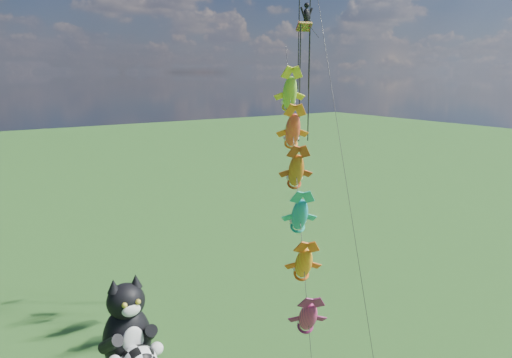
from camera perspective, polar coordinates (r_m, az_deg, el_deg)
cat_kite_rig at (r=21.61m, az=-14.25°, el=-17.12°), size 2.37×4.09×9.58m
fish_windsock_rig at (r=28.25m, az=4.81°, el=-1.57°), size 8.26×13.78×19.25m
parafoil_rig at (r=33.68m, az=5.90°, el=16.93°), size 7.91×16.21×27.44m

